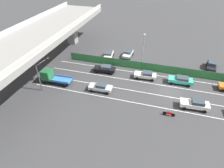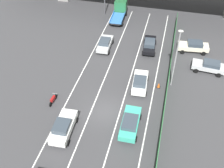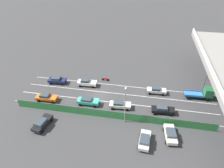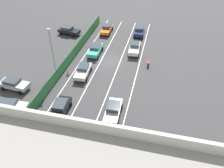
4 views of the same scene
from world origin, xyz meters
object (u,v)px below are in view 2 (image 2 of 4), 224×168
Objects in this scene: car_hatchback_white at (140,82)px; parked_sedan_cream at (193,46)px; car_sedan_white at (63,127)px; parked_wagon_silver at (209,66)px; flatbed_truck_blue at (120,10)px; street_lamp at (176,54)px; car_taxi_teal at (130,123)px; car_sedan_black at (150,45)px; motorcycle at (53,100)px; traffic_cone at (159,85)px; car_sedan_silver at (105,44)px.

parked_sedan_cream is (6.35, 9.96, 0.03)m from car_hatchback_white.
car_sedan_white is 1.06× the size of parked_wagon_silver.
parked_sedan_cream is at bearing -31.24° from flatbed_truck_blue.
parked_sedan_cream is 9.66m from street_lamp.
car_hatchback_white is (6.68, 9.12, -0.07)m from car_sedan_white.
car_sedan_white reaches higher than car_taxi_teal.
car_sedan_black reaches higher than motorcycle.
parked_sedan_cream is at bearing 116.31° from parked_wagon_silver.
flatbed_truck_blue reaches higher than car_hatchback_white.
parked_wagon_silver is 0.55× the size of street_lamp.
parked_sedan_cream reaches higher than parked_wagon_silver.
street_lamp reaches higher than traffic_cone.
traffic_cone is at bearing -73.83° from car_sedan_black.
car_sedan_white is at bearing -134.71° from street_lamp.
traffic_cone is at bearing 25.63° from motorcycle.
parked_wagon_silver is 4.89m from parked_sedan_cream.
motorcycle is 21.96m from parked_sedan_cream.
car_taxi_teal is 0.79× the size of flatbed_truck_blue.
car_sedan_white is 7.12m from car_taxi_teal.
car_sedan_white is at bearing -135.98° from parked_wagon_silver.
car_hatchback_white reaches higher than traffic_cone.
parked_wagon_silver is (8.52, 5.57, 0.01)m from car_hatchback_white.
car_sedan_white is 26.92m from flatbed_truck_blue.
flatbed_truck_blue reaches higher than parked_sedan_cream.
street_lamp is at bearing 21.28° from car_hatchback_white.
car_sedan_white is at bearing -126.21° from car_hatchback_white.
flatbed_truck_blue is at bearing 122.53° from street_lamp.
street_lamp is (3.82, 1.49, 3.93)m from car_hatchback_white.
car_sedan_white is 1.07× the size of car_sedan_silver.
car_sedan_black is 1.08× the size of car_sedan_silver.
car_sedan_white is 5.03m from motorcycle.
car_hatchback_white is 2.33× the size of motorcycle.
motorcycle is at bearing -124.74° from car_sedan_black.
flatbed_truck_blue reaches higher than traffic_cone.
traffic_cone is (-6.18, -4.90, -0.56)m from parked_wagon_silver.
motorcycle is at bearing -97.62° from flatbed_truck_blue.
car_sedan_silver reaches higher than car_hatchback_white.
car_taxi_teal is at bearing -110.45° from parked_sedan_cream.
street_lamp reaches higher than flatbed_truck_blue.
street_lamp is at bearing -106.63° from parked_sedan_cream.
flatbed_truck_blue is at bearing 105.10° from car_taxi_teal.
car_sedan_white is 15.42m from street_lamp.
motorcycle is at bearing -136.76° from parked_sedan_cream.
parked_sedan_cream is (12.92, 2.44, 0.02)m from car_sedan_silver.
car_hatchback_white is 1.02× the size of parked_wagon_silver.
car_sedan_silver reaches higher than traffic_cone.
parked_wagon_silver is at bearing 33.17° from car_hatchback_white.
car_sedan_black reaches higher than parked_sedan_cream.
car_sedan_black is 1.07× the size of parked_wagon_silver.
car_hatchback_white is 10.18m from parked_wagon_silver.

